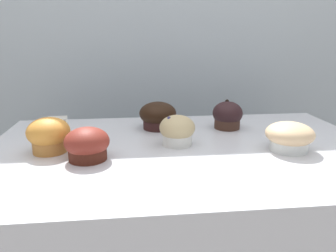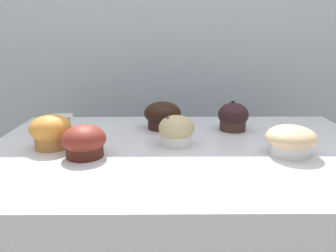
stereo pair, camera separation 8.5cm
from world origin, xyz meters
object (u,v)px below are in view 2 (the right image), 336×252
(muffin_front_center, at_px, (84,142))
(muffin_front_left, at_px, (233,117))
(muffin_front_right, at_px, (176,131))
(muffin_back_center, at_px, (163,115))
(muffin_back_left, at_px, (50,132))
(muffin_back_right, at_px, (291,140))

(muffin_front_center, bearing_deg, muffin_front_left, 29.30)
(muffin_front_right, distance_m, muffin_back_center, 0.16)
(muffin_front_center, distance_m, muffin_front_right, 0.23)
(muffin_front_left, bearing_deg, muffin_front_right, -141.41)
(muffin_front_center, xyz_separation_m, muffin_back_left, (-0.10, 0.06, 0.01))
(muffin_front_center, relative_size, muffin_back_right, 0.87)
(muffin_front_center, height_order, muffin_back_left, muffin_back_left)
(muffin_back_left, xyz_separation_m, muffin_back_right, (0.58, -0.05, -0.01))
(muffin_back_left, distance_m, muffin_front_right, 0.31)
(muffin_front_center, height_order, muffin_front_right, muffin_front_right)
(muffin_front_right, bearing_deg, muffin_back_right, -15.25)
(muffin_back_left, relative_size, muffin_back_center, 0.92)
(muffin_front_center, xyz_separation_m, muffin_back_right, (0.48, 0.01, 0.00))
(muffin_back_right, distance_m, muffin_front_left, 0.23)
(muffin_front_center, xyz_separation_m, muffin_front_left, (0.39, 0.22, 0.00))
(muffin_back_right, relative_size, muffin_front_right, 1.28)
(muffin_back_right, bearing_deg, muffin_front_right, 164.75)
(muffin_front_left, height_order, muffin_front_right, muffin_front_left)
(muffin_back_left, distance_m, muffin_back_center, 0.33)
(muffin_front_center, relative_size, muffin_back_center, 0.91)
(muffin_front_left, relative_size, muffin_front_right, 0.98)
(muffin_back_left, relative_size, muffin_back_right, 0.87)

